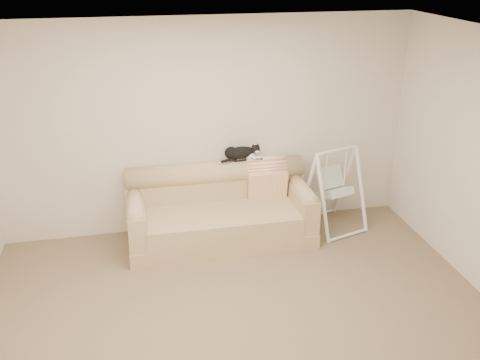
{
  "coord_description": "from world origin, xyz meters",
  "views": [
    {
      "loc": [
        -0.9,
        -4.08,
        3.26
      ],
      "look_at": [
        0.25,
        1.27,
        0.9
      ],
      "focal_mm": 40.0,
      "sensor_mm": 36.0,
      "label": 1
    }
  ],
  "objects_px": {
    "tuxedo_cat": "(241,153)",
    "remote_b": "(255,159)",
    "baby_swing": "(334,188)",
    "sofa": "(220,212)",
    "remote_a": "(241,160)"
  },
  "relations": [
    {
      "from": "remote_a",
      "to": "tuxedo_cat",
      "type": "height_order",
      "value": "tuxedo_cat"
    },
    {
      "from": "remote_b",
      "to": "tuxedo_cat",
      "type": "relative_size",
      "value": 0.34
    },
    {
      "from": "remote_b",
      "to": "tuxedo_cat",
      "type": "xyz_separation_m",
      "value": [
        -0.17,
        0.02,
        0.09
      ]
    },
    {
      "from": "remote_a",
      "to": "tuxedo_cat",
      "type": "xyz_separation_m",
      "value": [
        0.0,
        0.01,
        0.09
      ]
    },
    {
      "from": "baby_swing",
      "to": "sofa",
      "type": "bearing_deg",
      "value": 179.73
    },
    {
      "from": "baby_swing",
      "to": "remote_b",
      "type": "bearing_deg",
      "value": 166.46
    },
    {
      "from": "tuxedo_cat",
      "to": "baby_swing",
      "type": "relative_size",
      "value": 0.48
    },
    {
      "from": "remote_b",
      "to": "tuxedo_cat",
      "type": "height_order",
      "value": "tuxedo_cat"
    },
    {
      "from": "remote_a",
      "to": "sofa",
      "type": "bearing_deg",
      "value": -143.24
    },
    {
      "from": "remote_b",
      "to": "sofa",
      "type": "bearing_deg",
      "value": -155.65
    },
    {
      "from": "sofa",
      "to": "remote_b",
      "type": "relative_size",
      "value": 12.55
    },
    {
      "from": "remote_b",
      "to": "baby_swing",
      "type": "height_order",
      "value": "baby_swing"
    },
    {
      "from": "sofa",
      "to": "tuxedo_cat",
      "type": "bearing_deg",
      "value": 37.73
    },
    {
      "from": "tuxedo_cat",
      "to": "remote_b",
      "type": "bearing_deg",
      "value": -7.65
    },
    {
      "from": "remote_b",
      "to": "baby_swing",
      "type": "relative_size",
      "value": 0.17
    }
  ]
}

